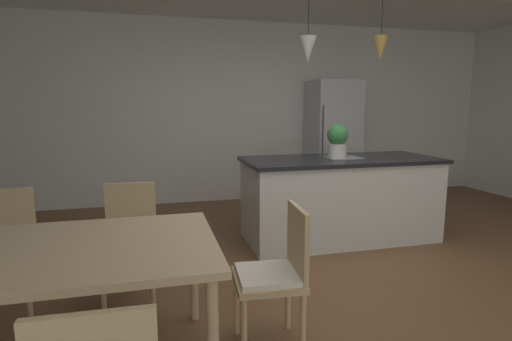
{
  "coord_description": "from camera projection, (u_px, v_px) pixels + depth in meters",
  "views": [
    {
      "loc": [
        -1.51,
        -2.87,
        1.46
      ],
      "look_at": [
        -0.8,
        -0.15,
        1.01
      ],
      "focal_mm": 28.3,
      "sensor_mm": 36.0,
      "label": 1
    }
  ],
  "objects": [
    {
      "name": "wall_back_kitchen",
      "position": [
        250.0,
        113.0,
        6.25
      ],
      "size": [
        10.0,
        0.12,
        2.7
      ],
      "primitive_type": "cube",
      "color": "white",
      "rests_on": "ground_plane"
    },
    {
      "name": "pendant_over_island_main",
      "position": [
        308.0,
        49.0,
        4.05
      ],
      "size": [
        0.17,
        0.17,
        0.81
      ],
      "color": "black"
    },
    {
      "name": "pendant_over_island_aux",
      "position": [
        380.0,
        48.0,
        4.25
      ],
      "size": [
        0.16,
        0.16,
        0.78
      ],
      "color": "black"
    },
    {
      "name": "refrigerator",
      "position": [
        332.0,
        141.0,
        6.23
      ],
      "size": [
        0.71,
        0.67,
        1.83
      ],
      "color": "silver",
      "rests_on": "ground_plane"
    },
    {
      "name": "dining_table",
      "position": [
        33.0,
        262.0,
        2.06
      ],
      "size": [
        1.87,
        1.04,
        0.73
      ],
      "color": "#D1B284",
      "rests_on": "ground_plane"
    },
    {
      "name": "chair_far_left",
      "position": [
        4.0,
        247.0,
        2.83
      ],
      "size": [
        0.43,
        0.43,
        0.87
      ],
      "color": "tan",
      "rests_on": "ground_plane"
    },
    {
      "name": "chair_far_right",
      "position": [
        130.0,
        237.0,
        3.05
      ],
      "size": [
        0.43,
        0.43,
        0.87
      ],
      "color": "tan",
      "rests_on": "ground_plane"
    },
    {
      "name": "kitchen_island",
      "position": [
        340.0,
        198.0,
        4.4
      ],
      "size": [
        2.1,
        0.89,
        0.91
      ],
      "color": "silver",
      "rests_on": "ground_plane"
    },
    {
      "name": "chair_kitchen_end",
      "position": [
        276.0,
        272.0,
        2.41
      ],
      "size": [
        0.43,
        0.43,
        0.87
      ],
      "color": "tan",
      "rests_on": "ground_plane"
    },
    {
      "name": "potted_plant_on_island",
      "position": [
        337.0,
        140.0,
        4.29
      ],
      "size": [
        0.22,
        0.22,
        0.36
      ],
      "color": "beige",
      "rests_on": "kitchen_island"
    },
    {
      "name": "ground_plane",
      "position": [
        344.0,
        285.0,
        3.35
      ],
      "size": [
        10.0,
        8.4,
        0.04
      ],
      "primitive_type": "cube",
      "color": "brown"
    }
  ]
}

